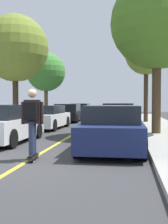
% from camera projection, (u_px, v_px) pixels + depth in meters
% --- Properties ---
extents(ground, '(80.00, 80.00, 0.00)m').
position_uv_depth(ground, '(27.00, 162.00, 7.37)').
color(ground, '#353538').
extents(center_line, '(0.12, 39.20, 0.01)m').
position_uv_depth(center_line, '(62.00, 141.00, 11.32)').
color(center_line, gold).
rests_on(center_line, ground).
extents(parked_car_left_nearest, '(1.97, 4.15, 1.41)m').
position_uv_depth(parked_car_left_nearest, '(4.00, 124.00, 10.90)').
color(parked_car_left_nearest, white).
rests_on(parked_car_left_nearest, ground).
extents(parked_car_left_near, '(2.02, 4.38, 1.33)m').
position_uv_depth(parked_car_left_near, '(46.00, 117.00, 16.54)').
color(parked_car_left_near, white).
rests_on(parked_car_left_near, ground).
extents(parked_car_left_far, '(2.09, 4.45, 1.38)m').
position_uv_depth(parked_car_left_far, '(68.00, 113.00, 22.58)').
color(parked_car_left_far, black).
rests_on(parked_car_left_far, ground).
extents(parked_car_left_farthest, '(1.93, 4.30, 1.38)m').
position_uv_depth(parked_car_left_farthest, '(80.00, 111.00, 28.44)').
color(parked_car_left_farthest, '#1E5B33').
rests_on(parked_car_left_farthest, ground).
extents(parked_car_right_nearest, '(1.95, 4.31, 1.40)m').
position_uv_depth(parked_car_right_nearest, '(113.00, 128.00, 9.12)').
color(parked_car_right_nearest, navy).
rests_on(parked_car_right_nearest, ground).
extents(parked_car_right_near, '(1.97, 4.38, 1.45)m').
position_uv_depth(parked_car_right_near, '(119.00, 117.00, 16.03)').
color(parked_car_right_near, maroon).
rests_on(parked_car_right_near, ground).
extents(parked_car_right_far, '(1.99, 4.27, 1.25)m').
position_uv_depth(parked_car_right_far, '(122.00, 113.00, 22.98)').
color(parked_car_right_far, '#38383D').
rests_on(parked_car_right_far, ground).
extents(street_tree_left_nearest, '(3.76, 3.76, 6.29)m').
position_uv_depth(street_tree_left_nearest, '(15.00, 48.00, 16.39)').
color(street_tree_left_nearest, '#3D2D1E').
rests_on(street_tree_left_nearest, sidewalk_left).
extents(street_tree_left_near, '(3.01, 3.01, 5.22)m').
position_uv_depth(street_tree_left_near, '(46.00, 72.00, 22.55)').
color(street_tree_left_near, brown).
rests_on(street_tree_left_near, sidewalk_left).
extents(street_tree_right_nearest, '(4.09, 4.09, 6.91)m').
position_uv_depth(street_tree_right_nearest, '(157.00, 23.00, 12.76)').
color(street_tree_right_nearest, '#4C3823').
rests_on(street_tree_right_nearest, sidewalk_right).
extents(street_tree_right_near, '(2.95, 2.95, 6.25)m').
position_uv_depth(street_tree_right_near, '(146.00, 54.00, 20.36)').
color(street_tree_right_near, '#3D2D1E').
rests_on(street_tree_right_near, sidewalk_right).
extents(fire_hydrant, '(0.20, 0.20, 0.70)m').
position_uv_depth(fire_hydrant, '(6.00, 122.00, 14.73)').
color(fire_hydrant, '#B2140F').
rests_on(fire_hydrant, sidewalk_left).
extents(skateboard, '(0.33, 0.86, 0.10)m').
position_uv_depth(skateboard, '(33.00, 157.00, 7.56)').
color(skateboard, black).
rests_on(skateboard, ground).
extents(skateboarder, '(0.59, 0.71, 1.75)m').
position_uv_depth(skateboarder, '(32.00, 118.00, 7.49)').
color(skateboarder, black).
rests_on(skateboarder, skateboard).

